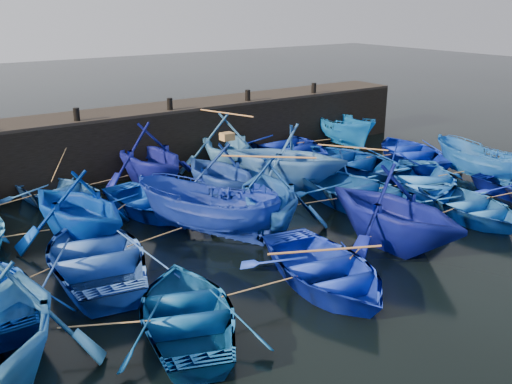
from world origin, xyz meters
TOP-DOWN VIEW (x-y plane):
  - ground at (0.00, 0.00)m, footprint 120.00×120.00m
  - quay_wall at (0.00, 10.50)m, footprint 26.00×2.50m
  - quay_top at (0.00, 10.50)m, footprint 26.00×2.50m
  - bollard_1 at (-4.00, 9.60)m, footprint 0.24×0.24m
  - bollard_2 at (0.00, 9.60)m, footprint 0.24×0.24m
  - bollard_3 at (4.00, 9.60)m, footprint 0.24×0.24m
  - bollard_4 at (8.00, 9.60)m, footprint 0.24×0.24m
  - boat_1 at (-5.41, 7.77)m, footprint 4.48×5.26m
  - boat_2 at (-1.79, 8.08)m, footprint 4.28×4.91m
  - boat_3 at (1.75, 8.03)m, footprint 5.60×5.96m
  - boat_4 at (5.15, 8.42)m, footprint 4.65×6.15m
  - boat_5 at (8.81, 8.10)m, footprint 2.62×4.86m
  - boat_7 at (-5.93, 4.21)m, footprint 4.85×5.27m
  - boat_8 at (-3.18, 5.02)m, footprint 3.85×4.86m
  - boat_9 at (-0.42, 4.85)m, footprint 3.83×4.40m
  - boat_10 at (2.45, 4.72)m, footprint 6.31×6.46m
  - boat_11 at (6.00, 4.65)m, footprint 3.90×5.38m
  - boat_12 at (9.33, 4.31)m, footprint 5.27×5.98m
  - boat_14 at (-6.30, 1.73)m, footprint 4.76×6.01m
  - boat_15 at (-2.62, 2.08)m, footprint 4.17×4.93m
  - boat_16 at (-0.52, 1.75)m, footprint 5.48×5.74m
  - boat_17 at (3.29, 1.34)m, footprint 4.00×5.51m
  - boat_18 at (6.34, 1.09)m, footprint 6.06×6.14m
  - boat_19 at (9.47, 0.90)m, footprint 1.62×4.15m
  - boat_20 at (-9.16, -1.33)m, footprint 4.80×5.16m
  - boat_21 at (-5.63, -2.19)m, footprint 4.61×5.35m
  - boat_22 at (-1.74, -2.39)m, footprint 4.26×5.36m
  - boat_23 at (1.57, -1.67)m, footprint 4.47×5.08m
  - boat_24 at (5.56, -1.57)m, footprint 4.15×5.07m
  - wooden_crate at (-0.12, 4.85)m, footprint 0.45×0.39m
  - mooring_ropes at (-0.12, 4.90)m, footprint 17.85×12.04m
  - loose_oars at (1.37, 3.01)m, footprint 10.00×12.50m

SIDE VIEW (x-z plane):
  - ground at x=0.00m, z-range 0.00..0.00m
  - boat_8 at x=-3.18m, z-range 0.00..0.91m
  - boat_24 at x=5.56m, z-range 0.00..0.92m
  - boat_1 at x=-5.41m, z-range 0.00..0.93m
  - boat_21 at x=-5.63m, z-range 0.00..0.93m
  - boat_22 at x=-1.74m, z-range 0.00..1.00m
  - boat_12 at x=9.33m, z-range 0.00..1.03m
  - boat_18 at x=6.34m, z-range 0.00..1.04m
  - boat_11 at x=6.00m, z-range 0.00..1.10m
  - boat_14 at x=-6.30m, z-range 0.00..1.12m
  - boat_17 at x=3.29m, z-range 0.00..1.12m
  - boat_4 at x=5.15m, z-range 0.00..1.20m
  - boat_19 at x=9.47m, z-range 0.00..1.60m
  - mooring_ropes at x=-0.12m, z-range -0.19..1.91m
  - boat_5 at x=8.81m, z-range 0.00..1.78m
  - boat_15 at x=-2.62m, z-range 0.00..1.84m
  - boat_20 at x=-9.16m, z-range 0.00..2.22m
  - boat_9 at x=-0.42m, z-range 0.00..2.25m
  - boat_7 at x=-5.93m, z-range 0.00..2.32m
  - boat_16 at x=-0.52m, z-range 0.00..2.35m
  - quay_wall at x=0.00m, z-range 0.00..2.50m
  - boat_2 at x=-1.79m, z-range 0.00..2.50m
  - boat_3 at x=1.75m, z-range 0.00..2.51m
  - boat_23 at x=1.57m, z-range 0.00..2.53m
  - boat_10 at x=2.45m, z-range 0.00..2.58m
  - loose_oars at x=1.37m, z-range 0.98..2.56m
  - wooden_crate at x=-0.12m, z-range 2.25..2.52m
  - quay_top at x=0.00m, z-range 2.50..2.62m
  - bollard_1 at x=-4.00m, z-range 2.62..3.12m
  - bollard_2 at x=0.00m, z-range 2.62..3.12m
  - bollard_3 at x=4.00m, z-range 2.62..3.12m
  - bollard_4 at x=8.00m, z-range 2.62..3.12m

